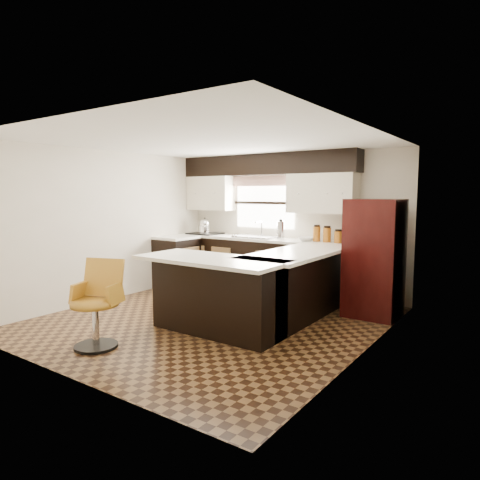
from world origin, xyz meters
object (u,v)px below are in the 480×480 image
Objects in this scene: bar_chair at (95,305)px; refrigerator at (374,258)px; peninsula_long at (292,288)px; peninsula_return at (218,297)px.

refrigerator is at bearing 34.20° from bar_chair.
peninsula_long is at bearing -134.18° from refrigerator.
peninsula_long is 1.11m from peninsula_return.
refrigerator reaches higher than peninsula_return.
refrigerator reaches higher than peninsula_long.
peninsula_long is 1.99× the size of bar_chair.
refrigerator is 1.68× the size of bar_chair.
refrigerator is at bearing 53.48° from peninsula_return.
peninsula_return is (-0.53, -0.97, 0.00)m from peninsula_long.
bar_chair reaches higher than peninsula_return.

